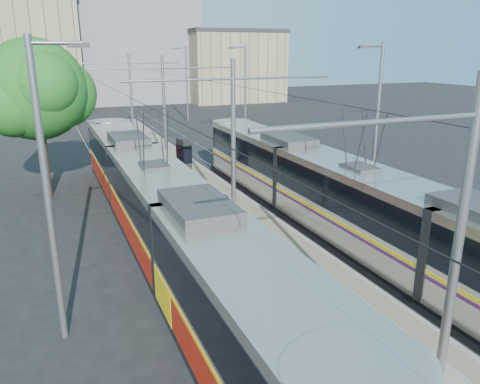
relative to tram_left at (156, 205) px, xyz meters
name	(u,v)px	position (x,y,z in m)	size (l,w,h in m)	color
ground	(334,316)	(3.60, -7.32, -1.71)	(160.00, 160.00, 0.00)	black
platform	(179,176)	(3.60, 9.68, -1.56)	(4.00, 50.00, 0.30)	gray
tactile_strip_left	(156,176)	(2.15, 9.68, -1.40)	(0.70, 50.00, 0.01)	gray
tactile_strip_right	(201,171)	(5.05, 9.68, -1.40)	(0.70, 50.00, 0.01)	gray
rails	(179,178)	(3.60, 9.68, -1.69)	(8.71, 70.00, 0.03)	gray
tram_left	(156,205)	(0.00, 0.00, 0.00)	(2.43, 28.07, 5.50)	black
tram_right	(357,204)	(7.20, -3.37, 0.15)	(2.43, 28.53, 5.50)	black
catenary	(190,110)	(3.60, 6.83, 2.81)	(9.20, 70.00, 7.00)	slate
street_lamps	(161,103)	(3.60, 13.68, 2.47)	(15.18, 38.22, 8.00)	slate
shelter	(184,155)	(4.01, 9.82, -0.30)	(0.79, 1.07, 2.13)	black
tree	(42,91)	(-3.65, 9.05, 3.89)	(5.70, 5.27, 8.28)	#382314
building_left	(13,49)	(-6.40, 52.68, 5.95)	(16.32, 12.24, 15.29)	gray
building_centre	(131,47)	(9.60, 56.68, 6.25)	(18.36, 14.28, 15.89)	slate
building_right	(232,66)	(23.60, 50.68, 3.54)	(14.28, 10.20, 10.47)	gray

